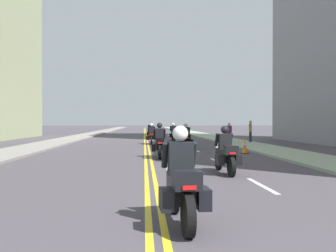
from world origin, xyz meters
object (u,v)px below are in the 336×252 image
motorcycle_2 (160,144)px  pedestrian_1 (250,131)px  motorcycle_3 (186,139)px  pedestrian_0 (229,133)px  motorcycle_5 (173,133)px  motorcycle_6 (151,132)px  motorcycle_0 (181,185)px  traffic_cone_0 (245,146)px  motorcycle_1 (226,154)px  motorcycle_4 (151,135)px

motorcycle_2 → pedestrian_1: pedestrian_1 is taller
motorcycle_3 → pedestrian_0: (3.99, 5.54, 0.18)m
motorcycle_5 → motorcycle_6: 5.52m
motorcycle_0 → traffic_cone_0: (4.75, 13.19, -0.26)m
motorcycle_1 → motorcycle_3: motorcycle_3 is taller
motorcycle_0 → motorcycle_2: 11.16m
motorcycle_2 → motorcycle_4: (-0.16, 10.61, 0.00)m
motorcycle_0 → motorcycle_4: motorcycle_0 is taller
motorcycle_3 → motorcycle_5: (0.07, 10.41, -0.00)m
motorcycle_0 → motorcycle_6: (0.10, 31.92, 0.01)m
motorcycle_2 → motorcycle_1: bearing=-69.2°
motorcycle_1 → pedestrian_1: pedestrian_1 is taller
motorcycle_4 → motorcycle_5: (2.07, 4.99, -0.00)m
traffic_cone_0 → pedestrian_1: 9.72m
motorcycle_1 → motorcycle_4: motorcycle_4 is taller
motorcycle_1 → motorcycle_5: 20.95m
motorcycle_2 → motorcycle_3: bearing=71.7°
motorcycle_6 → traffic_cone_0: size_ratio=2.90×
motorcycle_0 → motorcycle_2: motorcycle_2 is taller
motorcycle_1 → pedestrian_0: bearing=74.1°
motorcycle_1 → motorcycle_6: size_ratio=0.99×
traffic_cone_0 → pedestrian_0: pedestrian_0 is taller
motorcycle_5 → motorcycle_2: bearing=-99.1°
motorcycle_5 → motorcycle_6: motorcycle_6 is taller
pedestrian_0 → pedestrian_1: 1.91m
motorcycle_2 → motorcycle_5: bearing=84.2°
motorcycle_1 → pedestrian_0: (3.91, 16.08, 0.20)m
motorcycle_5 → pedestrian_1: bearing=-39.2°
motorcycle_6 → motorcycle_3: bearing=-81.6°
motorcycle_1 → motorcycle_2: size_ratio=0.99×
traffic_cone_0 → pedestrian_0: 8.79m
motorcycle_0 → traffic_cone_0: motorcycle_0 is taller
pedestrian_0 → motorcycle_2: bearing=38.8°
motorcycle_3 → pedestrian_0: size_ratio=1.32×
motorcycle_5 → motorcycle_1: bearing=-92.1°
motorcycle_5 → traffic_cone_0: bearing=-80.8°
motorcycle_3 → pedestrian_1: size_ratio=1.19×
motorcycle_5 → motorcycle_6: size_ratio=0.96×
motorcycle_4 → pedestrian_1: pedestrian_1 is taller
motorcycle_4 → pedestrian_0: size_ratio=1.35×
traffic_cone_0 → pedestrian_1: size_ratio=0.44×
motorcycle_1 → motorcycle_3: bearing=88.2°
motorcycle_0 → motorcycle_3: bearing=79.8°
pedestrian_1 → traffic_cone_0: bearing=177.2°
motorcycle_0 → pedestrian_0: bearing=71.4°
motorcycle_0 → motorcycle_4: 21.77m
motorcycle_6 → pedestrian_0: (5.85, -10.03, 0.18)m
motorcycle_5 → pedestrian_0: pedestrian_0 is taller
motorcycle_2 → motorcycle_3: size_ratio=1.06×
motorcycle_3 → motorcycle_6: bearing=96.5°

